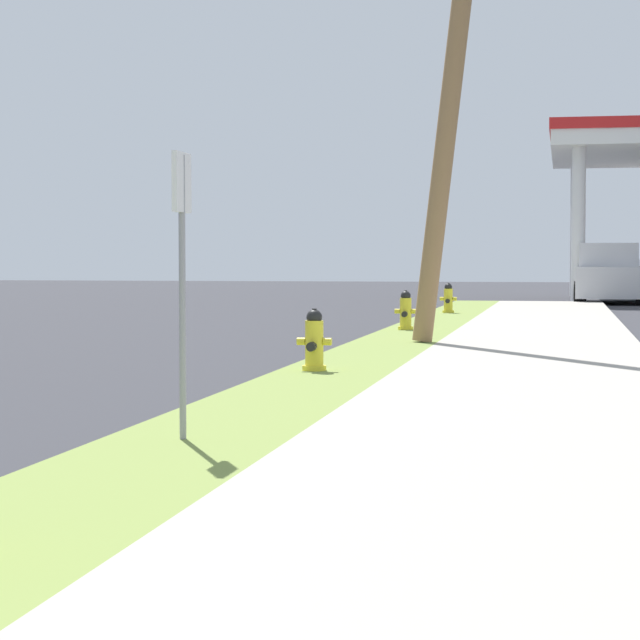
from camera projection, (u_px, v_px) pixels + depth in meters
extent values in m
cylinder|color=yellow|center=(314.00, 368.00, 14.96)|extent=(0.29, 0.29, 0.06)
cylinder|color=yellow|center=(314.00, 346.00, 14.94)|extent=(0.22, 0.22, 0.60)
sphere|color=black|center=(314.00, 317.00, 14.93)|extent=(0.19, 0.19, 0.19)
cylinder|color=black|center=(314.00, 311.00, 14.92)|extent=(0.06, 0.06, 0.05)
cylinder|color=yellow|center=(301.00, 341.00, 14.97)|extent=(0.10, 0.09, 0.09)
cylinder|color=yellow|center=(327.00, 342.00, 14.91)|extent=(0.10, 0.09, 0.09)
cylinder|color=black|center=(311.00, 347.00, 14.78)|extent=(0.11, 0.12, 0.11)
cylinder|color=yellow|center=(406.00, 328.00, 23.65)|extent=(0.29, 0.29, 0.06)
cylinder|color=yellow|center=(406.00, 314.00, 23.63)|extent=(0.22, 0.22, 0.60)
sphere|color=black|center=(406.00, 296.00, 23.62)|extent=(0.19, 0.19, 0.19)
cylinder|color=black|center=(406.00, 292.00, 23.61)|extent=(0.06, 0.06, 0.05)
cylinder|color=yellow|center=(397.00, 311.00, 23.66)|extent=(0.10, 0.09, 0.09)
cylinder|color=yellow|center=(414.00, 311.00, 23.60)|extent=(0.10, 0.09, 0.09)
cylinder|color=black|center=(405.00, 314.00, 23.47)|extent=(0.11, 0.12, 0.11)
cylinder|color=yellow|center=(448.00, 312.00, 31.08)|extent=(0.29, 0.29, 0.06)
cylinder|color=yellow|center=(448.00, 301.00, 31.07)|extent=(0.22, 0.22, 0.60)
sphere|color=black|center=(448.00, 287.00, 31.05)|extent=(0.19, 0.19, 0.19)
cylinder|color=black|center=(448.00, 284.00, 31.05)|extent=(0.06, 0.06, 0.05)
cylinder|color=yellow|center=(442.00, 299.00, 31.10)|extent=(0.10, 0.09, 0.09)
cylinder|color=yellow|center=(455.00, 299.00, 31.03)|extent=(0.10, 0.09, 0.09)
cylinder|color=black|center=(448.00, 301.00, 30.90)|extent=(0.11, 0.12, 0.11)
cylinder|color=#937047|center=(456.00, 52.00, 19.82)|extent=(1.37, 0.43, 9.25)
cylinder|color=gray|center=(182.00, 298.00, 9.21)|extent=(0.05, 0.05, 2.10)
cube|color=white|center=(182.00, 182.00, 9.16)|extent=(0.04, 0.36, 0.44)
cylinder|color=silver|center=(578.00, 226.00, 40.18)|extent=(0.44, 0.44, 5.07)
cylinder|color=silver|center=(576.00, 232.00, 48.89)|extent=(0.44, 0.44, 5.07)
cube|color=#BCBCC1|center=(610.00, 282.00, 41.36)|extent=(2.30, 5.50, 1.00)
cube|color=#BCBCC1|center=(610.00, 255.00, 40.38)|extent=(1.95, 2.15, 0.76)
cube|color=#BCBCC1|center=(611.00, 263.00, 42.48)|extent=(2.04, 3.02, 0.24)
cylinder|color=black|center=(639.00, 293.00, 39.06)|extent=(0.26, 0.77, 0.76)
cylinder|color=black|center=(578.00, 293.00, 39.53)|extent=(0.26, 0.77, 0.76)
cylinder|color=black|center=(639.00, 290.00, 43.22)|extent=(0.26, 0.77, 0.76)
cylinder|color=black|center=(583.00, 290.00, 43.69)|extent=(0.26, 0.77, 0.76)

